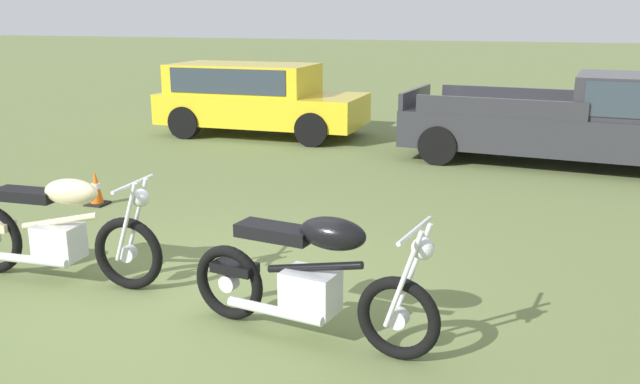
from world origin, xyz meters
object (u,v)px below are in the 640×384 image
(motorcycle_cream, at_px, (58,230))
(car_yellow, at_px, (253,94))
(traffic_cone, at_px, (96,189))
(motorcycle_black, at_px, (311,278))
(pickup_truck_charcoal, at_px, (587,120))

(motorcycle_cream, height_order, car_yellow, car_yellow)
(traffic_cone, bearing_deg, motorcycle_black, -33.32)
(motorcycle_cream, bearing_deg, car_yellow, 98.40)
(pickup_truck_charcoal, xyz_separation_m, traffic_cone, (-6.00, -4.60, -0.55))
(motorcycle_black, xyz_separation_m, pickup_truck_charcoal, (2.10, 7.16, 0.26))
(motorcycle_black, bearing_deg, motorcycle_cream, -179.27)
(motorcycle_cream, xyz_separation_m, traffic_cone, (-1.33, 2.26, -0.29))
(motorcycle_cream, distance_m, traffic_cone, 2.64)
(motorcycle_black, bearing_deg, car_yellow, 125.17)
(car_yellow, bearing_deg, motorcycle_cream, -79.30)
(motorcycle_cream, bearing_deg, traffic_cone, 117.09)
(motorcycle_cream, height_order, pickup_truck_charcoal, pickup_truck_charcoal)
(car_yellow, xyz_separation_m, pickup_truck_charcoal, (6.29, -0.86, -0.08))
(motorcycle_black, height_order, car_yellow, car_yellow)
(motorcycle_black, distance_m, pickup_truck_charcoal, 7.47)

